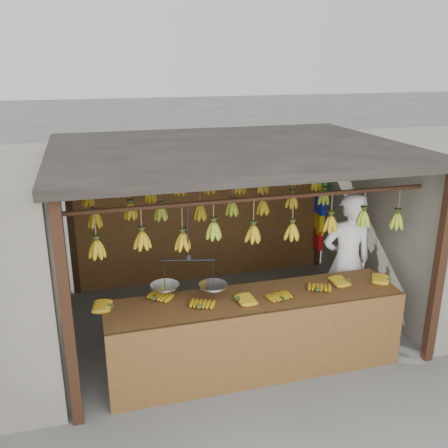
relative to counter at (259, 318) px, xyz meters
name	(u,v)px	position (x,y,z in m)	size (l,w,h in m)	color
ground	(230,321)	(0.03, 1.23, -0.70)	(80.00, 80.00, 0.00)	#5B5B57
stall	(223,174)	(0.03, 1.55, 1.27)	(4.30, 3.30, 2.40)	black
counter	(259,318)	(0.00, 0.00, 0.00)	(3.47, 0.75, 0.96)	brown
hanging_bananas	(231,207)	(0.04, 1.23, 0.91)	(3.61, 2.23, 0.40)	#AD8512
balance_scale	(189,282)	(-0.72, 0.23, 0.43)	(0.81, 0.44, 0.92)	black
vendor	(347,262)	(1.45, 0.72, 0.22)	(0.67, 0.44, 1.84)	white
bag_bundles	(320,213)	(1.97, 2.58, 0.27)	(0.08, 0.26, 1.24)	#199926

